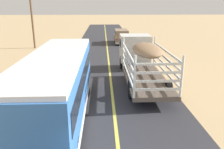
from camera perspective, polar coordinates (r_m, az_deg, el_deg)
livestock_truck at (r=17.67m, az=6.69°, el=5.27°), size 2.53×9.70×3.02m
bus at (r=11.02m, az=-13.43°, el=-2.71°), size 2.54×10.00×3.21m
car_far at (r=32.94m, az=2.33°, el=9.65°), size 1.90×4.62×1.93m
power_pole_mid at (r=30.69m, az=-19.38°, el=13.41°), size 2.20×0.24×7.19m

